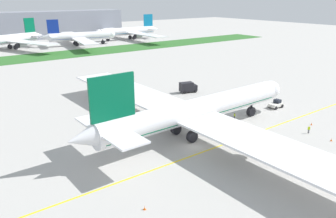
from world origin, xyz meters
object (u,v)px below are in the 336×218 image
(ground_crew_wingwalker_port, at_px, (235,115))
(parked_airliner_far_centre, at_px, (8,40))
(pushback_tug, at_px, (276,104))
(parked_airliner_far_right, at_px, (79,37))
(traffic_cone_port_wing, at_px, (331,140))
(parked_airliner_far_outer, at_px, (129,31))
(ground_crew_marshaller_front, at_px, (309,129))
(airliner_foreground, at_px, (195,111))
(traffic_cone_starboard_wing, at_px, (311,124))
(traffic_cone_near_nose, at_px, (145,208))
(service_truck_fuel_bowser, at_px, (188,87))

(ground_crew_wingwalker_port, distance_m, parked_airliner_far_centre, 149.98)
(ground_crew_wingwalker_port, bearing_deg, pushback_tug, -2.06)
(pushback_tug, height_order, ground_crew_wingwalker_port, pushback_tug)
(parked_airliner_far_right, bearing_deg, ground_crew_wingwalker_port, -97.89)
(traffic_cone_port_wing, bearing_deg, parked_airliner_far_right, 85.36)
(ground_crew_wingwalker_port, bearing_deg, parked_airliner_far_outer, 68.78)
(pushback_tug, bearing_deg, parked_airliner_far_right, 88.28)
(pushback_tug, distance_m, ground_crew_marshaller_front, 17.37)
(parked_airliner_far_right, bearing_deg, ground_crew_marshaller_front, -94.81)
(parked_airliner_far_centre, bearing_deg, airliner_foreground, -88.42)
(ground_crew_marshaller_front, height_order, traffic_cone_port_wing, ground_crew_marshaller_front)
(airliner_foreground, height_order, traffic_cone_starboard_wing, airliner_foreground)
(parked_airliner_far_right, relative_size, parked_airliner_far_outer, 0.91)
(ground_crew_marshaller_front, relative_size, traffic_cone_near_nose, 2.86)
(airliner_foreground, bearing_deg, parked_airliner_far_outer, 64.44)
(service_truck_fuel_bowser, xyz_separation_m, parked_airliner_far_outer, (51.53, 123.61, 3.77))
(ground_crew_wingwalker_port, height_order, ground_crew_marshaller_front, ground_crew_marshaller_front)
(parked_airliner_far_centre, bearing_deg, traffic_cone_port_wing, -81.77)
(traffic_cone_near_nose, bearing_deg, traffic_cone_port_wing, -4.65)
(service_truck_fuel_bowser, bearing_deg, ground_crew_marshaller_front, -89.49)
(ground_crew_marshaller_front, distance_m, parked_airliner_far_outer, 171.61)
(traffic_cone_port_wing, xyz_separation_m, service_truck_fuel_bowser, (-0.42, 45.20, 1.40))
(traffic_cone_near_nose, height_order, service_truck_fuel_bowser, service_truck_fuel_bowser)
(ground_crew_marshaller_front, relative_size, service_truck_fuel_bowser, 0.29)
(ground_crew_marshaller_front, bearing_deg, traffic_cone_port_wing, -89.32)
(service_truck_fuel_bowser, height_order, parked_airliner_far_outer, parked_airliner_far_outer)
(airliner_foreground, bearing_deg, parked_airliner_far_right, 76.77)
(service_truck_fuel_bowser, bearing_deg, traffic_cone_starboard_wing, -81.94)
(pushback_tug, relative_size, traffic_cone_starboard_wing, 9.86)
(traffic_cone_port_wing, height_order, service_truck_fuel_bowser, service_truck_fuel_bowser)
(pushback_tug, height_order, parked_airliner_far_outer, parked_airliner_far_outer)
(parked_airliner_far_outer, bearing_deg, ground_crew_marshaller_front, -107.36)
(parked_airliner_far_centre, bearing_deg, parked_airliner_far_outer, -0.40)
(ground_crew_marshaller_front, relative_size, parked_airliner_far_centre, 0.02)
(ground_crew_wingwalker_port, relative_size, parked_airliner_far_right, 0.02)
(parked_airliner_far_right, bearing_deg, airliner_foreground, -103.23)
(pushback_tug, height_order, traffic_cone_port_wing, pushback_tug)
(service_truck_fuel_bowser, bearing_deg, ground_crew_wingwalker_port, -103.76)
(pushback_tug, height_order, parked_airliner_far_right, parked_airliner_far_right)
(ground_crew_wingwalker_port, height_order, parked_airliner_far_outer, parked_airliner_far_outer)
(pushback_tug, xyz_separation_m, traffic_cone_near_nose, (-52.02, -16.46, -0.70))
(parked_airliner_far_right, bearing_deg, traffic_cone_starboard_wing, -93.04)
(pushback_tug, xyz_separation_m, service_truck_fuel_bowser, (-9.30, 25.23, 0.70))
(parked_airliner_far_outer, bearing_deg, service_truck_fuel_bowser, -112.63)
(ground_crew_marshaller_front, xyz_separation_m, traffic_cone_starboard_wing, (5.00, 2.30, -0.73))
(service_truck_fuel_bowser, height_order, parked_airliner_far_centre, parked_airliner_far_centre)
(traffic_cone_port_wing, bearing_deg, pushback_tug, 66.02)
(traffic_cone_near_nose, distance_m, parked_airliner_far_centre, 166.96)
(ground_crew_wingwalker_port, distance_m, parked_airliner_far_right, 142.75)
(traffic_cone_starboard_wing, bearing_deg, parked_airliner_far_centre, 100.30)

